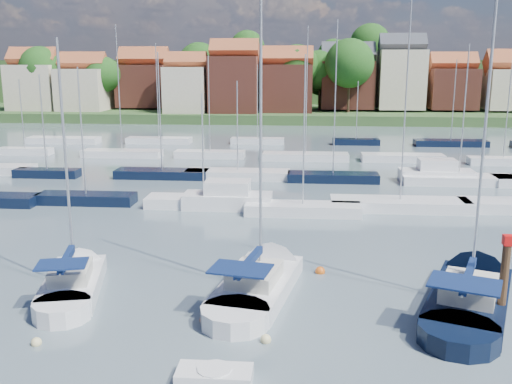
{
  "coord_description": "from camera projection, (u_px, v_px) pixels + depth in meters",
  "views": [
    {
      "loc": [
        0.72,
        -23.56,
        11.26
      ],
      "look_at": [
        -2.54,
        14.0,
        2.73
      ],
      "focal_mm": 40.0,
      "sensor_mm": 36.0,
      "label": 1
    }
  ],
  "objects": [
    {
      "name": "sailboat_centre",
      "position": [
        265.0,
        277.0,
        29.82
      ],
      "size": [
        5.22,
        12.13,
        15.97
      ],
      "rotation": [
        0.0,
        0.0,
        1.39
      ],
      "color": "silver",
      "rests_on": "ground"
    },
    {
      "name": "tender",
      "position": [
        215.0,
        375.0,
        20.62
      ],
      "size": [
        2.77,
        1.3,
        0.6
      ],
      "rotation": [
        0.0,
        0.0,
        0.01
      ],
      "color": "silver",
      "rests_on": "ground"
    },
    {
      "name": "far_shore_town",
      "position": [
        312.0,
        89.0,
        153.15
      ],
      "size": [
        212.46,
        90.0,
        22.27
      ],
      "color": "#3C5A2D",
      "rests_on": "ground"
    },
    {
      "name": "marina_field",
      "position": [
        316.0,
        170.0,
        59.34
      ],
      "size": [
        79.62,
        41.41,
        15.93
      ],
      "color": "silver",
      "rests_on": "ground"
    },
    {
      "name": "sailboat_navy",
      "position": [
        473.0,
        289.0,
        28.24
      ],
      "size": [
        7.62,
        12.96,
        17.4
      ],
      "rotation": [
        0.0,
        0.0,
        1.2
      ],
      "color": "black",
      "rests_on": "ground"
    },
    {
      "name": "ground",
      "position": [
        298.0,
        165.0,
        64.31
      ],
      "size": [
        260.0,
        260.0,
        0.0
      ],
      "primitive_type": "plane",
      "color": "#4B5D66",
      "rests_on": "ground"
    },
    {
      "name": "timber_piling",
      "position": [
        502.0,
        301.0,
        25.17
      ],
      "size": [
        0.4,
        0.4,
        6.29
      ],
      "color": "#4C331E",
      "rests_on": "ground"
    },
    {
      "name": "buoy_b",
      "position": [
        36.0,
        345.0,
        23.33
      ],
      "size": [
        0.44,
        0.44,
        0.44
      ],
      "primitive_type": "sphere",
      "color": "beige",
      "rests_on": "ground"
    },
    {
      "name": "sailboat_left",
      "position": [
        77.0,
        278.0,
        29.64
      ],
      "size": [
        4.84,
        10.2,
        13.5
      ],
      "rotation": [
        0.0,
        0.0,
        1.81
      ],
      "color": "silver",
      "rests_on": "ground"
    },
    {
      "name": "buoy_e",
      "position": [
        320.0,
        273.0,
        31.33
      ],
      "size": [
        0.54,
        0.54,
        0.54
      ],
      "primitive_type": "sphere",
      "color": "#D85914",
      "rests_on": "ground"
    },
    {
      "name": "buoy_d",
      "position": [
        266.0,
        342.0,
        23.58
      ],
      "size": [
        0.46,
        0.46,
        0.46
      ],
      "primitive_type": "sphere",
      "color": "beige",
      "rests_on": "ground"
    },
    {
      "name": "buoy_c",
      "position": [
        206.0,
        322.0,
        25.41
      ],
      "size": [
        0.54,
        0.54,
        0.54
      ],
      "primitive_type": "sphere",
      "color": "#D85914",
      "rests_on": "ground"
    }
  ]
}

